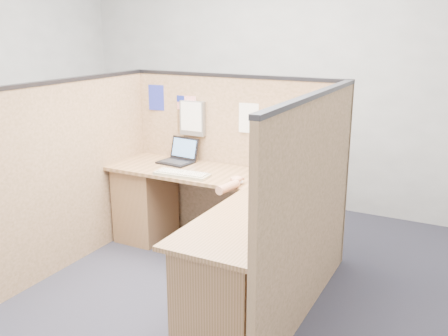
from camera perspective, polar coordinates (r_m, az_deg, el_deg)
The scene contains 13 objects.
floor at distance 3.95m, azimuth -5.62°, elevation -13.29°, with size 5.00×5.00×0.00m, color #20212E.
wall_back at distance 5.49m, azimuth 7.08°, elevation 10.31°, with size 5.00×5.00×0.00m, color #949799.
cubicle_partitions at distance 3.99m, azimuth -2.57°, elevation -0.95°, with size 2.06×1.83×1.53m.
l_desk at distance 3.91m, azimuth -1.20°, elevation -7.11°, with size 1.95×1.75×0.73m.
laptop at distance 4.56m, azimuth -5.19°, elevation 1.34°, with size 0.32×0.31×0.21m.
keyboard at distance 4.14m, azimuth -4.82°, elevation -0.68°, with size 0.48×0.19×0.03m.
mouse at distance 3.90m, azimuth 1.50°, elevation -1.59°, with size 0.10×0.06×0.04m, color #BABABE.
hand_forearm at distance 3.78m, azimuth 0.78°, elevation -1.91°, with size 0.10×0.35×0.07m.
blue_poster at distance 4.74m, azimuth -7.65°, elevation 7.97°, with size 0.18×0.00×0.24m, color navy.
american_flag at distance 4.57m, azimuth -4.57°, elevation 7.30°, with size 0.20×0.01×0.35m.
file_holder at distance 4.53m, azimuth -3.62°, elevation 5.71°, with size 0.24×0.05×0.31m.
paper_left at distance 4.29m, azimuth 2.99°, elevation 5.70°, with size 0.20×0.00×0.26m, color white.
paper_right at distance 4.19m, azimuth 7.01°, elevation 3.65°, with size 0.24×0.00×0.31m, color white.
Camera 1 is at (1.92, -2.87, 1.92)m, focal length 40.00 mm.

